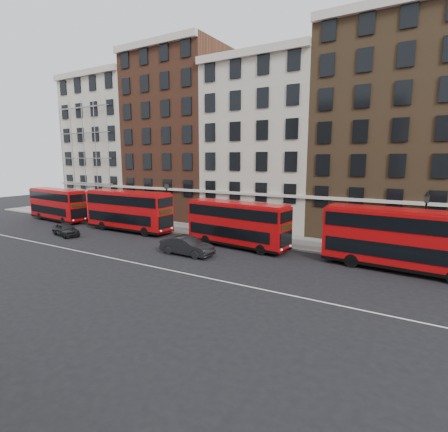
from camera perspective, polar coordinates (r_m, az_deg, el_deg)
The scene contains 14 objects.
ground at distance 28.06m, azimuth -8.44°, elevation -7.18°, with size 120.00×120.00×0.00m, color black.
pavement at distance 36.49m, azimuth 2.07°, elevation -3.10°, with size 80.00×5.00×0.15m, color slate.
kerb at distance 34.37m, azimuth 0.05°, elevation -3.86°, with size 80.00×0.30×0.16m, color gray.
road_centre_line at distance 26.62m, azimuth -11.19°, elevation -8.17°, with size 70.00×0.12×0.01m, color white.
building_terrace at distance 42.43m, azimuth 6.72°, elevation 12.40°, with size 64.00×11.95×22.00m.
bus_a at distance 49.63m, azimuth -25.57°, elevation 1.80°, with size 9.95×3.31×4.10m.
bus_b at distance 39.67m, azimuth -15.35°, elevation 0.96°, with size 10.58×2.60×4.44m.
bus_c at distance 31.41m, azimuth 2.11°, elevation -1.17°, with size 9.96×3.35×4.11m.
bus_d at distance 27.68m, azimuth 26.85°, elevation -3.26°, with size 10.72×3.29×4.44m.
car_rear at distance 39.85m, azimuth -24.43°, elevation -2.00°, with size 1.58×3.93×1.34m, color black.
car_front at distance 29.30m, azimuth -6.06°, elevation -4.86°, with size 1.63×4.68×1.54m, color black.
lamp_post_left at distance 38.38m, azimuth -9.30°, elevation 1.96°, with size 0.44×0.44×5.33m.
lamp_post_right at distance 30.12m, azimuth 29.91°, elevation -1.19°, with size 0.44×0.44×5.33m.
iron_railings at distance 38.27m, azimuth 3.67°, elevation -1.64°, with size 6.60×0.06×1.00m, color black, non-canonical shape.
Camera 1 is at (17.19, -20.71, 7.94)m, focal length 28.00 mm.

